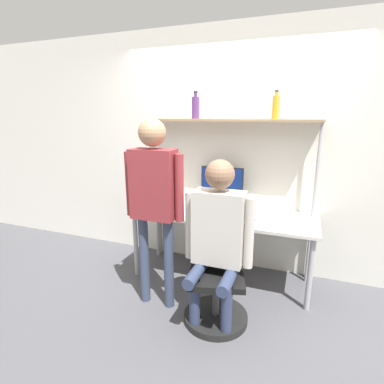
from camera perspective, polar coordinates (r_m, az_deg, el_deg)
name	(u,v)px	position (r m, az deg, el deg)	size (l,w,h in m)	color
ground_plane	(211,294)	(3.21, 3.66, -18.79)	(12.00, 12.00, 0.00)	#4C4C51
wall_back	(233,152)	(3.45, 7.79, 7.52)	(8.00, 0.06, 2.70)	silver
desk	(222,219)	(3.24, 5.82, -5.20)	(1.93, 0.71, 0.74)	beige
shelf_unit	(230,143)	(3.27, 7.19, 9.33)	(1.83, 0.25, 1.72)	#997A56
monitor	(222,185)	(3.37, 5.69, 1.36)	(0.48, 0.16, 0.46)	black
laptop	(228,212)	(3.05, 6.86, -3.84)	(0.28, 0.23, 0.22)	silver
cell_phone	(251,221)	(3.00, 11.20, -5.46)	(0.07, 0.15, 0.01)	#264C8C
office_chair	(216,289)	(2.77, 4.63, -17.99)	(0.57, 0.57, 0.91)	black
person_seated	(217,231)	(2.47, 4.87, -7.40)	(0.58, 0.48, 1.43)	#2D3856
person_standing	(154,191)	(2.64, -7.26, 0.23)	(0.56, 0.23, 1.74)	#38425B
bottle_purple	(196,107)	(3.37, 0.69, 15.86)	(0.08, 0.08, 0.29)	#593372
bottle_amber	(276,107)	(3.19, 15.67, 15.32)	(0.07, 0.07, 0.27)	gold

